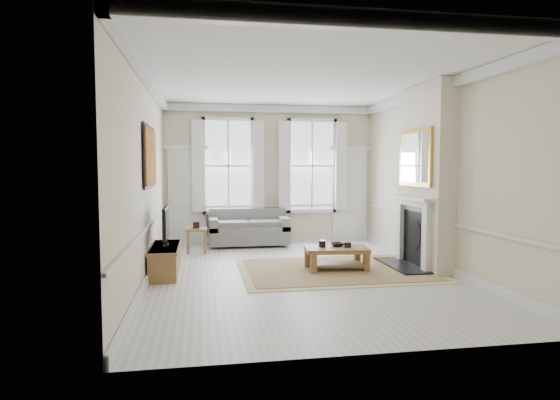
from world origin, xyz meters
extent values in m
plane|color=#B7B5AD|center=(0.00, 0.00, 0.00)|extent=(7.20, 7.20, 0.00)
plane|color=white|center=(0.00, 0.00, 3.40)|extent=(7.20, 7.20, 0.00)
plane|color=beige|center=(0.00, 3.60, 1.70)|extent=(5.20, 0.00, 5.20)
plane|color=beige|center=(-2.60, 0.00, 1.70)|extent=(0.00, 7.20, 7.20)
plane|color=beige|center=(2.60, 0.00, 1.70)|extent=(0.00, 7.20, 7.20)
cube|color=silver|center=(-2.05, 3.56, 1.15)|extent=(0.90, 0.08, 2.30)
cube|color=silver|center=(2.05, 3.56, 1.15)|extent=(0.90, 0.08, 2.30)
cube|color=#A7761C|center=(-2.56, 0.30, 2.05)|extent=(0.05, 1.66, 1.06)
cube|color=beige|center=(2.43, 0.20, 1.70)|extent=(0.35, 1.70, 3.38)
cube|color=black|center=(2.00, 0.20, 0.03)|extent=(0.55, 1.50, 0.05)
cube|color=silver|center=(2.20, -0.35, 0.57)|extent=(0.10, 0.18, 1.15)
cube|color=silver|center=(2.20, 0.75, 0.57)|extent=(0.10, 0.18, 1.15)
cube|color=silver|center=(2.15, 0.20, 1.30)|extent=(0.20, 1.45, 0.06)
cube|color=black|center=(2.25, 0.20, 0.55)|extent=(0.02, 0.92, 1.00)
cube|color=#BC8F33|center=(2.21, 0.20, 2.05)|extent=(0.06, 1.26, 1.06)
cube|color=slate|center=(-0.60, 3.05, 0.27)|extent=(1.87, 0.91, 0.42)
cube|color=slate|center=(-0.60, 3.40, 0.64)|extent=(1.87, 0.20, 0.44)
cube|color=slate|center=(-1.44, 3.05, 0.52)|extent=(0.20, 0.91, 0.30)
cube|color=slate|center=(0.24, 3.05, 0.52)|extent=(0.20, 0.91, 0.30)
cylinder|color=brown|center=(-1.42, 2.72, 0.04)|extent=(0.06, 0.06, 0.08)
cylinder|color=brown|center=(0.22, 3.38, 0.04)|extent=(0.06, 0.06, 0.08)
cube|color=brown|center=(-1.82, 2.33, 0.51)|extent=(0.47, 0.47, 0.06)
cube|color=brown|center=(-1.99, 2.16, 0.24)|extent=(0.05, 0.05, 0.48)
cube|color=brown|center=(-1.65, 2.16, 0.24)|extent=(0.05, 0.05, 0.48)
cube|color=brown|center=(-1.99, 2.51, 0.24)|extent=(0.05, 0.05, 0.48)
cube|color=brown|center=(-1.65, 2.51, 0.24)|extent=(0.05, 0.05, 0.48)
cube|color=olive|center=(0.71, 0.15, 0.01)|extent=(3.50, 2.60, 0.02)
cube|color=brown|center=(0.71, 0.15, 0.38)|extent=(1.19, 0.77, 0.08)
cube|color=brown|center=(0.24, -0.07, 0.17)|extent=(0.10, 0.10, 0.34)
cube|color=brown|center=(1.17, -0.07, 0.17)|extent=(0.10, 0.10, 0.34)
cube|color=brown|center=(0.24, 0.38, 0.17)|extent=(0.10, 0.10, 0.34)
cube|color=brown|center=(1.17, 0.38, 0.17)|extent=(0.10, 0.10, 0.34)
cylinder|color=black|center=(0.46, 0.20, 0.48)|extent=(0.12, 0.12, 0.12)
cylinder|color=black|center=(0.91, 0.10, 0.47)|extent=(0.13, 0.13, 0.09)
imported|color=black|center=(0.76, 0.25, 0.45)|extent=(0.31, 0.31, 0.06)
cube|color=brown|center=(-2.34, 0.32, 0.25)|extent=(0.45, 1.41, 0.50)
cube|color=black|center=(-2.32, 0.32, 0.52)|extent=(0.08, 0.30, 0.03)
cube|color=black|center=(-2.32, 0.32, 0.91)|extent=(0.05, 0.90, 0.55)
cube|color=black|center=(-2.29, 0.32, 0.91)|extent=(0.01, 0.83, 0.50)
camera|label=1|loc=(-1.69, -7.97, 1.89)|focal=30.00mm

